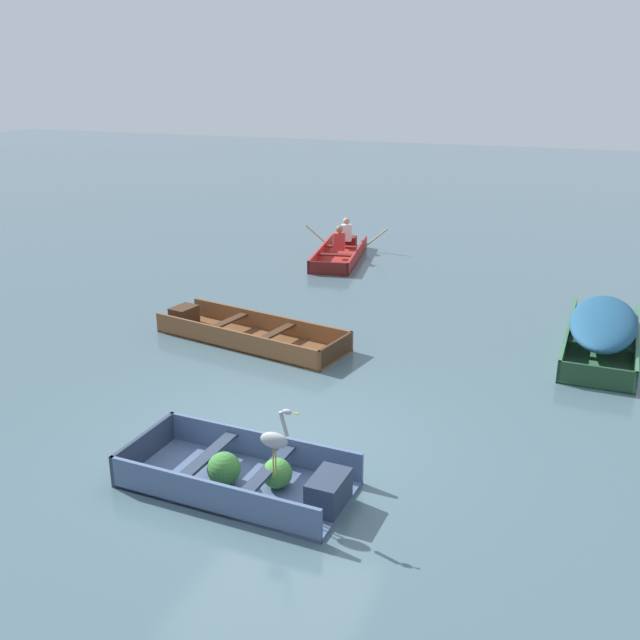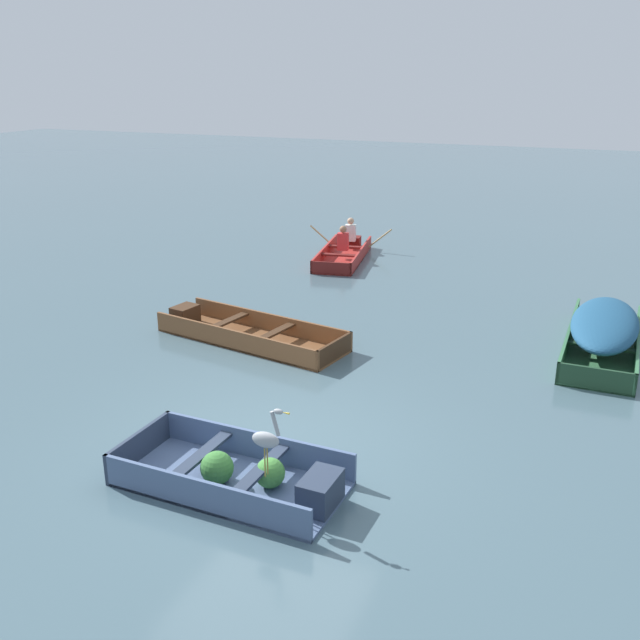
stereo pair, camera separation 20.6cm
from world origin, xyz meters
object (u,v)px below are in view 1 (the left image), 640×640
object	(u,v)px
dinghy_slate_blue_foreground	(248,476)
heron_on_dinghy	(275,438)
skiff_wooden_brown_near_moored	(245,333)
skiff_green_mid_moored	(603,326)
rowboat_red_with_crew	(340,251)

from	to	relation	value
dinghy_slate_blue_foreground	heron_on_dinghy	xyz separation A→B (m)	(0.49, -0.28, 0.74)
dinghy_slate_blue_foreground	skiff_wooden_brown_near_moored	distance (m)	4.88
dinghy_slate_blue_foreground	skiff_green_mid_moored	world-z (taller)	skiff_green_mid_moored
skiff_wooden_brown_near_moored	rowboat_red_with_crew	size ratio (longest dim) A/B	1.19
skiff_wooden_brown_near_moored	heron_on_dinghy	distance (m)	5.42
skiff_wooden_brown_near_moored	dinghy_slate_blue_foreground	bearing A→B (deg)	-62.69
skiff_green_mid_moored	heron_on_dinghy	world-z (taller)	heron_on_dinghy
dinghy_slate_blue_foreground	rowboat_red_with_crew	xyz separation A→B (m)	(-2.61, 10.55, 0.02)
skiff_green_mid_moored	rowboat_red_with_crew	size ratio (longest dim) A/B	1.15
dinghy_slate_blue_foreground	skiff_green_mid_moored	distance (m)	7.26
skiff_wooden_brown_near_moored	skiff_green_mid_moored	bearing A→B (deg)	17.08
dinghy_slate_blue_foreground	rowboat_red_with_crew	size ratio (longest dim) A/B	0.87
skiff_green_mid_moored	skiff_wooden_brown_near_moored	bearing A→B (deg)	-162.92
heron_on_dinghy	dinghy_slate_blue_foreground	bearing A→B (deg)	150.19
skiff_wooden_brown_near_moored	skiff_green_mid_moored	distance (m)	6.31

